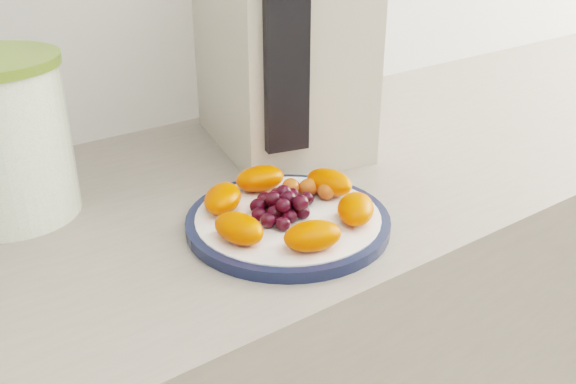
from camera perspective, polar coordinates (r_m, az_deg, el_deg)
plate_rim at (r=0.82m, az=-0.00°, el=-2.68°), size 0.26×0.26×0.01m
plate_face at (r=0.82m, az=-0.00°, el=-2.62°), size 0.24×0.24×0.02m
canister at (r=0.89m, az=-23.96°, el=3.99°), size 0.21×0.21×0.20m
appliance_body at (r=1.04m, az=-0.64°, el=13.86°), size 0.27×0.33×0.36m
appliance_panel at (r=0.88m, az=-0.17°, el=12.00°), size 0.07×0.03×0.27m
fruit_plate at (r=0.81m, az=-0.01°, el=-0.94°), size 0.22×0.22×0.03m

